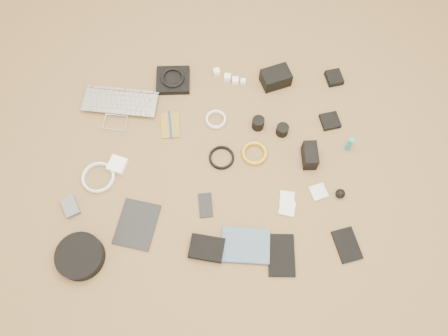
{
  "coord_description": "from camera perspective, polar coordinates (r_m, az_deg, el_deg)",
  "views": [
    {
      "loc": [
        0.0,
        -0.82,
        1.92
      ],
      "look_at": [
        0.05,
        -0.01,
        0.02
      ],
      "focal_mm": 35.0,
      "sensor_mm": 36.0,
      "label": 1
    }
  ],
  "objects": [
    {
      "name": "power_brick",
      "position": [
        2.13,
        -13.74,
        0.4
      ],
      "size": [
        0.1,
        0.1,
        0.03
      ],
      "primitive_type": "cube",
      "rotation": [
        0.0,
        0.0,
        -0.39
      ],
      "color": "white",
      "rests_on": "ground"
    },
    {
      "name": "notebook_black_a",
      "position": [
        1.97,
        7.5,
        -11.22
      ],
      "size": [
        0.13,
        0.2,
        0.01
      ],
      "primitive_type": "cube",
      "rotation": [
        0.0,
        0.0,
        -0.08
      ],
      "color": "black",
      "rests_on": "ground"
    },
    {
      "name": "lens_a",
      "position": [
        2.16,
        4.48,
        5.85
      ],
      "size": [
        0.08,
        0.08,
        0.06
      ],
      "primitive_type": "cylinder",
      "rotation": [
        0.0,
        0.0,
        0.43
      ],
      "color": "black",
      "rests_on": "ground"
    },
    {
      "name": "headphones",
      "position": [
        2.3,
        -6.73,
        11.64
      ],
      "size": [
        0.16,
        0.16,
        0.02
      ],
      "primitive_type": "torus",
      "rotation": [
        0.0,
        0.0,
        0.38
      ],
      "color": "black",
      "rests_on": "headphone_pouch"
    },
    {
      "name": "card_reader",
      "position": [
        2.25,
        13.68,
        5.98
      ],
      "size": [
        0.1,
        0.1,
        0.02
      ],
      "primitive_type": "cube",
      "rotation": [
        0.0,
        0.0,
        0.16
      ],
      "color": "black",
      "rests_on": "ground"
    },
    {
      "name": "battery_charger",
      "position": [
        2.12,
        -19.41,
        -4.78
      ],
      "size": [
        0.1,
        0.11,
        0.03
      ],
      "primitive_type": "cube",
      "rotation": [
        0.0,
        0.0,
        0.41
      ],
      "color": "#5A5A5F",
      "rests_on": "ground"
    },
    {
      "name": "headphone_case",
      "position": [
        2.03,
        -18.28,
        -10.9
      ],
      "size": [
        0.22,
        0.22,
        0.06
      ],
      "primitive_type": "cylinder",
      "rotation": [
        0.0,
        0.0,
        -0.06
      ],
      "color": "black",
      "rests_on": "ground"
    },
    {
      "name": "flash",
      "position": [
        2.1,
        11.14,
        1.63
      ],
      "size": [
        0.07,
        0.12,
        0.09
      ],
      "primitive_type": "cube",
      "rotation": [
        0.0,
        0.0,
        -0.03
      ],
      "color": "black",
      "rests_on": "ground"
    },
    {
      "name": "filter_case_mid",
      "position": [
        2.05,
        8.25,
        -3.92
      ],
      "size": [
        0.08,
        0.08,
        0.01
      ],
      "primitive_type": "cube",
      "rotation": [
        0.0,
        0.0,
        -0.18
      ],
      "color": "silver",
      "rests_on": "ground"
    },
    {
      "name": "lens_cleaner",
      "position": [
        2.17,
        16.07,
        3.0
      ],
      "size": [
        0.03,
        0.03,
        0.09
      ],
      "primitive_type": "cylinder",
      "rotation": [
        0.0,
        0.0,
        0.3
      ],
      "color": "teal",
      "rests_on": "ground"
    },
    {
      "name": "notebook_olive",
      "position": [
        2.2,
        -7.02,
        5.57
      ],
      "size": [
        0.1,
        0.14,
        0.01
      ],
      "primitive_type": "cube",
      "rotation": [
        0.0,
        0.0,
        0.03
      ],
      "color": "olive",
      "rests_on": "ground"
    },
    {
      "name": "lens_b",
      "position": [
        2.16,
        7.63,
        4.95
      ],
      "size": [
        0.08,
        0.08,
        0.06
      ],
      "primitive_type": "cylinder",
      "rotation": [
        0.0,
        0.0,
        -0.29
      ],
      "color": "black",
      "rests_on": "ground"
    },
    {
      "name": "cable_black",
      "position": [
        2.1,
        -0.32,
        1.3
      ],
      "size": [
        0.13,
        0.13,
        0.01
      ],
      "primitive_type": "torus",
      "rotation": [
        0.0,
        0.0,
        -0.11
      ],
      "color": "black",
      "rests_on": "ground"
    },
    {
      "name": "filter_case_right",
      "position": [
        2.08,
        12.25,
        -3.07
      ],
      "size": [
        0.09,
        0.09,
        0.01
      ],
      "primitive_type": "cube",
      "rotation": [
        0.0,
        0.0,
        0.26
      ],
      "color": "silver",
      "rests_on": "ground"
    },
    {
      "name": "cable_yellow",
      "position": [
        2.11,
        3.98,
        1.83
      ],
      "size": [
        0.15,
        0.15,
        0.01
      ],
      "primitive_type": "torus",
      "rotation": [
        0.0,
        0.0,
        -0.26
      ],
      "color": "gold",
      "rests_on": "ground"
    },
    {
      "name": "charger_c",
      "position": [
        2.31,
        2.51,
        11.2
      ],
      "size": [
        0.03,
        0.03,
        0.02
      ],
      "primitive_type": "cube",
      "rotation": [
        0.0,
        0.0,
        -0.2
      ],
      "color": "white",
      "rests_on": "ground"
    },
    {
      "name": "charger_d",
      "position": [
        2.31,
        1.5,
        11.32
      ],
      "size": [
        0.03,
        0.03,
        0.03
      ],
      "primitive_type": "cube",
      "rotation": [
        0.0,
        0.0,
        -0.02
      ],
      "color": "white",
      "rests_on": "ground"
    },
    {
      "name": "cable_white_b",
      "position": [
        2.14,
        -16.05,
        -1.26
      ],
      "size": [
        0.17,
        0.17,
        0.01
      ],
      "primitive_type": "torus",
      "rotation": [
        0.0,
        0.0,
        -0.11
      ],
      "color": "white",
      "rests_on": "ground"
    },
    {
      "name": "air_blower",
      "position": [
        2.08,
        14.95,
        -3.25
      ],
      "size": [
        0.06,
        0.06,
        0.04
      ],
      "primitive_type": "sphere",
      "rotation": [
        0.0,
        0.0,
        -0.32
      ],
      "color": "black",
      "rests_on": "ground"
    },
    {
      "name": "charger_b",
      "position": [
        2.32,
        0.45,
        11.74
      ],
      "size": [
        0.04,
        0.04,
        0.03
      ],
      "primitive_type": "cube",
      "rotation": [
        0.0,
        0.0,
        -0.19
      ],
      "color": "white",
      "rests_on": "ground"
    },
    {
      "name": "cable_white_a",
      "position": [
        2.19,
        -1.06,
        6.3
      ],
      "size": [
        0.13,
        0.13,
        0.01
      ],
      "primitive_type": "torus",
      "rotation": [
        0.0,
        0.0,
        -0.33
      ],
      "color": "white",
      "rests_on": "ground"
    },
    {
      "name": "filter_case_left",
      "position": [
        2.03,
        8.25,
        -5.23
      ],
      "size": [
        0.09,
        0.09,
        0.01
      ],
      "primitive_type": "cube",
      "rotation": [
        0.0,
        0.0,
        -0.28
      ],
      "color": "silver",
      "rests_on": "ground"
    },
    {
      "name": "tablet",
      "position": [
        2.03,
        -11.3,
        -7.22
      ],
      "size": [
        0.22,
        0.26,
        0.01
      ],
      "primitive_type": "cube",
      "rotation": [
        0.0,
        0.0,
        -0.28
      ],
      "color": "black",
      "rests_on": "ground"
    },
    {
      "name": "phone",
      "position": [
        2.02,
        -2.42,
        -4.88
      ],
      "size": [
        0.06,
        0.12,
        0.01
      ],
      "primitive_type": "cube",
      "rotation": [
        0.0,
        0.0,
        0.03
      ],
      "color": "black",
      "rests_on": "ground"
    },
    {
      "name": "dslr_camera",
      "position": [
        2.3,
        6.77,
        11.62
      ],
      "size": [
        0.16,
        0.13,
        0.08
      ],
      "primitive_type": "cube",
      "rotation": [
        0.0,
        0.0,
        0.28
      ],
      "color": "black",
      "rests_on": "ground"
    },
    {
      "name": "notebook_black_b",
      "position": [
        2.04,
        15.75,
        -9.65
      ],
      "size": [
        0.12,
        0.17,
        0.01
      ],
      "primitive_type": "cube",
      "rotation": [
        0.0,
        0.0,
        0.19
      ],
      "color": "black",
      "rests_on": "ground"
    },
    {
      "name": "charger_a",
      "position": [
        2.34,
        -0.97,
        12.45
      ],
      "size": [
        0.04,
        0.04,
        0.03
      ],
      "primitive_type": "cube",
      "rotation": [
        0.0,
        0.0,
        0.15
      ],
      "color": "white",
      "rests_on": "ground"
    },
    {
      "name": "paperback",
      "position": [
        1.94,
        2.76,
        -12.36
      ],
      "size": [
        0.23,
        0.18,
        0.02
      ],
      "primitive_type": "imported",
      "rotation": [
        0.0,
        0.0,
        1.45
      ],
      "color": "#435971",
      "rests_on": "ground"
    },
    {
      "name": "laptop",
      "position": [
        2.27,
        -13.63,
        7.18
      ],
      "size": [
        0.41,
        0.32,
        0.03
      ],
      "primitive_type": "imported",
      "rotation": [
        0.0,
        0.0,
        -0.18
      ],
      "color": "silver",
      "rests_on": "ground"
    },
    {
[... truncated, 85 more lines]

